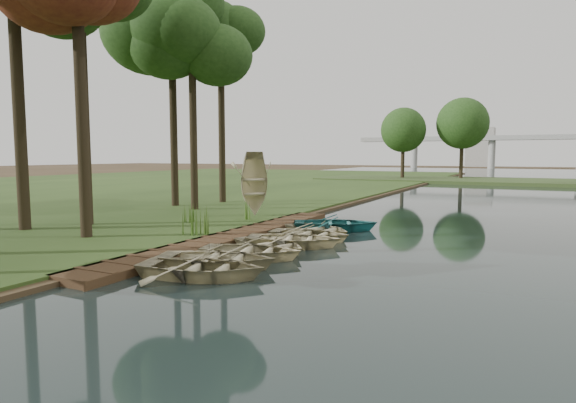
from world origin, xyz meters
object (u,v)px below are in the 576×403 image
at_px(rowboat_1, 217,256).
at_px(rowboat_2, 251,248).
at_px(boardwalk, 233,238).
at_px(rowboat_0, 202,265).
at_px(stored_rowboat, 254,209).

relative_size(rowboat_1, rowboat_2, 1.07).
bearing_deg(boardwalk, rowboat_0, -64.92).
distance_m(rowboat_0, rowboat_2, 2.78).
bearing_deg(rowboat_2, rowboat_0, 167.18).
relative_size(rowboat_1, stored_rowboat, 1.08).
height_order(rowboat_1, rowboat_2, rowboat_1).
height_order(rowboat_1, stored_rowboat, stored_rowboat).
bearing_deg(rowboat_1, stored_rowboat, 7.66).
height_order(boardwalk, rowboat_2, rowboat_2).
bearing_deg(rowboat_2, stored_rowboat, 16.41).
relative_size(rowboat_0, stored_rowboat, 1.08).
xyz_separation_m(rowboat_1, rowboat_2, (0.22, 1.67, -0.03)).
height_order(boardwalk, stored_rowboat, stored_rowboat).
relative_size(boardwalk, rowboat_1, 4.34).
distance_m(rowboat_2, stored_rowboat, 9.67).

